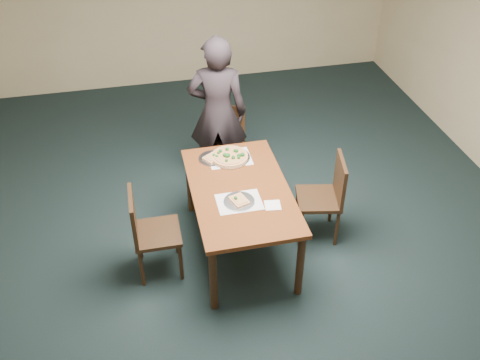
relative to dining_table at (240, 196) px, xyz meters
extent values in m
plane|color=black|center=(0.14, -0.18, -0.66)|extent=(8.00, 8.00, 0.00)
cube|color=#542610|center=(0.00, 0.00, 0.07)|extent=(0.90, 1.50, 0.04)
cylinder|color=black|center=(-0.39, -0.69, -0.31)|extent=(0.07, 0.07, 0.70)
cylinder|color=black|center=(-0.39, 0.69, -0.31)|extent=(0.07, 0.07, 0.70)
cylinder|color=black|center=(0.39, -0.69, -0.31)|extent=(0.07, 0.07, 0.70)
cylinder|color=black|center=(0.39, 0.69, -0.31)|extent=(0.07, 0.07, 0.70)
cube|color=black|center=(0.06, 1.11, -0.21)|extent=(0.55, 0.55, 0.04)
cylinder|color=black|center=(-0.18, 1.01, -0.44)|extent=(0.04, 0.04, 0.43)
cylinder|color=black|center=(-0.04, 1.34, -0.44)|extent=(0.04, 0.04, 0.43)
cylinder|color=black|center=(0.16, 0.87, -0.44)|extent=(0.04, 0.04, 0.43)
cylinder|color=black|center=(0.29, 1.21, -0.44)|extent=(0.04, 0.04, 0.43)
cube|color=black|center=(0.13, 1.28, 0.03)|extent=(0.40, 0.19, 0.44)
cube|color=black|center=(-0.80, -0.11, -0.21)|extent=(0.43, 0.43, 0.04)
cylinder|color=black|center=(-0.63, -0.29, -0.44)|extent=(0.04, 0.04, 0.43)
cylinder|color=black|center=(-0.99, -0.29, -0.44)|extent=(0.04, 0.04, 0.43)
cylinder|color=black|center=(-0.62, 0.07, -0.44)|extent=(0.04, 0.04, 0.43)
cylinder|color=black|center=(-0.98, 0.07, -0.44)|extent=(0.04, 0.04, 0.43)
cube|color=black|center=(-0.99, -0.11, 0.03)|extent=(0.04, 0.42, 0.44)
cube|color=black|center=(0.81, 0.04, -0.21)|extent=(0.50, 0.50, 0.04)
cylinder|color=black|center=(0.67, 0.26, -0.44)|extent=(0.04, 0.04, 0.43)
cylinder|color=black|center=(1.02, 0.18, -0.44)|extent=(0.04, 0.04, 0.43)
cylinder|color=black|center=(0.59, -0.10, -0.44)|extent=(0.04, 0.04, 0.43)
cylinder|color=black|center=(0.95, -0.17, -0.44)|extent=(0.04, 0.04, 0.43)
cube|color=black|center=(0.99, 0.01, 0.03)|extent=(0.12, 0.42, 0.44)
imported|color=black|center=(0.02, 1.20, 0.22)|extent=(0.72, 0.55, 1.75)
cube|color=white|center=(0.01, 0.50, 0.09)|extent=(0.42, 0.32, 0.00)
cube|color=white|center=(-0.05, -0.19, 0.09)|extent=(0.40, 0.30, 0.00)
cylinder|color=silver|center=(0.01, 0.50, 0.10)|extent=(0.40, 0.40, 0.01)
cylinder|color=#C77E4C|center=(0.01, 0.50, 0.12)|extent=(0.36, 0.36, 0.02)
cylinder|color=#D2BA6D|center=(0.01, 0.50, 0.13)|extent=(0.33, 0.33, 0.01)
sphere|color=#144317|center=(0.13, 0.46, 0.15)|extent=(0.04, 0.04, 0.04)
sphere|color=#144317|center=(-0.03, 0.47, 0.15)|extent=(0.04, 0.04, 0.04)
sphere|color=#144317|center=(-0.10, 0.55, 0.14)|extent=(0.03, 0.03, 0.03)
sphere|color=#144317|center=(0.00, 0.59, 0.15)|extent=(0.04, 0.04, 0.04)
sphere|color=#144317|center=(-0.05, 0.40, 0.14)|extent=(0.03, 0.03, 0.03)
sphere|color=#144317|center=(0.08, 0.42, 0.14)|extent=(0.03, 0.03, 0.03)
sphere|color=#144317|center=(-0.07, 0.57, 0.14)|extent=(0.04, 0.04, 0.04)
sphere|color=#144317|center=(0.09, 0.45, 0.15)|extent=(0.04, 0.04, 0.04)
sphere|color=#144317|center=(0.03, 0.44, 0.15)|extent=(0.04, 0.04, 0.04)
sphere|color=#144317|center=(0.07, 0.55, 0.14)|extent=(0.03, 0.03, 0.03)
sphere|color=#144317|center=(0.08, 0.54, 0.15)|extent=(0.04, 0.04, 0.04)
sphere|color=#144317|center=(-0.04, 0.49, 0.15)|extent=(0.04, 0.04, 0.04)
sphere|color=#144317|center=(-0.01, 0.48, 0.15)|extent=(0.04, 0.04, 0.04)
cylinder|color=silver|center=(-0.05, -0.19, 0.10)|extent=(0.28, 0.28, 0.01)
cube|color=#C77E4C|center=(-0.05, -0.19, 0.11)|extent=(0.18, 0.20, 0.02)
cube|color=#D2BA6D|center=(-0.05, -0.19, 0.12)|extent=(0.14, 0.16, 0.01)
sphere|color=#144317|center=(-0.08, -0.18, 0.13)|extent=(0.03, 0.03, 0.03)
sphere|color=#144317|center=(-0.08, -0.17, 0.14)|extent=(0.03, 0.03, 0.03)
cylinder|color=silver|center=(-0.16, 0.53, 0.10)|extent=(0.28, 0.28, 0.01)
cube|color=#C77E4C|center=(-0.16, 0.53, 0.11)|extent=(0.21, 0.20, 0.02)
cube|color=#D2BA6D|center=(-0.16, 0.53, 0.12)|extent=(0.17, 0.16, 0.01)
sphere|color=#144317|center=(-0.12, 0.50, 0.13)|extent=(0.03, 0.03, 0.03)
sphere|color=#144317|center=(-0.15, 0.53, 0.13)|extent=(0.03, 0.03, 0.03)
cube|color=white|center=(0.23, -0.30, 0.09)|extent=(0.16, 0.16, 0.01)
camera|label=1|loc=(-0.85, -3.80, 3.14)|focal=40.00mm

